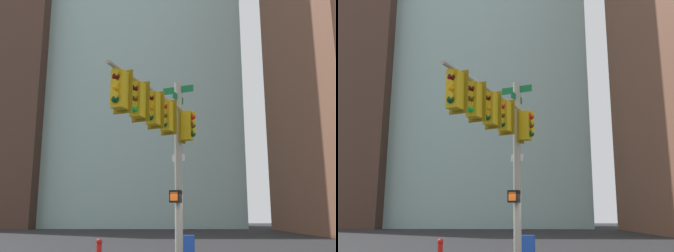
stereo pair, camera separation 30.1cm
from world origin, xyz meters
TOP-DOWN VIEW (x-y plane):
  - signal_pole_assembly at (1.58, -0.40)m, footprint 4.78×2.38m
  - fire_hydrant at (-3.73, -3.37)m, footprint 0.34×0.26m
  - newspaper_box at (-2.89, 0.37)m, footprint 0.48×0.59m
  - building_glass_tower at (-58.47, -6.63)m, footprint 25.13×32.79m
  - building_brick_farside at (-54.14, -29.07)m, footprint 22.50×15.44m

SIDE VIEW (x-z plane):
  - fire_hydrant at x=-3.73m, z-range 0.04..0.91m
  - newspaper_box at x=-2.89m, z-range 0.00..1.05m
  - signal_pole_assembly at x=1.58m, z-range 1.18..7.60m
  - building_brick_farside at x=-54.14m, z-range 0.00..41.33m
  - building_glass_tower at x=-58.47m, z-range 0.00..75.75m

